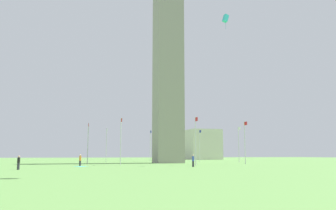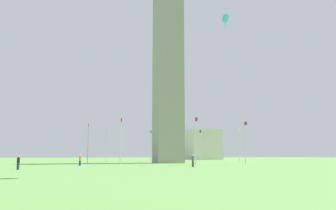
{
  "view_description": "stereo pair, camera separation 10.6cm",
  "coord_description": "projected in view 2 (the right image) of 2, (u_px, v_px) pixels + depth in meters",
  "views": [
    {
      "loc": [
        69.0,
        -19.81,
        1.77
      ],
      "look_at": [
        0.0,
        0.0,
        12.18
      ],
      "focal_mm": 36.48,
      "sensor_mm": 36.0,
      "label": 1
    },
    {
      "loc": [
        69.03,
        -19.71,
        1.77
      ],
      "look_at": [
        0.0,
        0.0,
        12.18
      ],
      "focal_mm": 36.48,
      "sensor_mm": 36.0,
      "label": 2
    }
  ],
  "objects": [
    {
      "name": "flagpole_sw",
      "position": [
        107.0,
        143.0,
        79.24
      ],
      "size": [
        1.12,
        0.14,
        7.93
      ],
      "color": "silver",
      "rests_on": "ground"
    },
    {
      "name": "flagpole_n",
      "position": [
        196.0,
        138.0,
        55.77
      ],
      "size": [
        1.12,
        0.14,
        7.93
      ],
      "color": "silver",
      "rests_on": "ground"
    },
    {
      "name": "flagpole_ne",
      "position": [
        245.0,
        140.0,
        63.48
      ],
      "size": [
        1.12,
        0.14,
        7.93
      ],
      "color": "silver",
      "rests_on": "ground"
    },
    {
      "name": "person_blue_shirt",
      "position": [
        193.0,
        161.0,
        48.46
      ],
      "size": [
        0.32,
        0.32,
        1.76
      ],
      "rotation": [
        0.0,
        0.0,
        3.02
      ],
      "color": "#2D2D38",
      "rests_on": "ground"
    },
    {
      "name": "kite_cyan_box",
      "position": [
        225.0,
        18.0,
        60.19
      ],
      "size": [
        0.86,
        1.16,
        2.74
      ],
      "color": "#33C6D1"
    },
    {
      "name": "flagpole_nw",
      "position": [
        121.0,
        139.0,
        57.19
      ],
      "size": [
        1.12,
        0.14,
        7.93
      ],
      "color": "silver",
      "rests_on": "ground"
    },
    {
      "name": "obelisk_monument",
      "position": [
        168.0,
        45.0,
        74.45
      ],
      "size": [
        5.6,
        5.6,
        50.93
      ],
      "color": "gray",
      "rests_on": "ground"
    },
    {
      "name": "picnic_blanket_near_first_person",
      "position": [
        81.0,
        166.0,
        50.39
      ],
      "size": [
        2.27,
        2.25,
        0.01
      ],
      "primitive_type": "cube",
      "rotation": [
        0.0,
        0.0,
        2.39
      ],
      "color": "#33C6D1",
      "rests_on": "ground"
    },
    {
      "name": "distant_building",
      "position": [
        198.0,
        145.0,
        126.77
      ],
      "size": [
        19.61,
        11.01,
        10.58
      ],
      "color": "beige",
      "rests_on": "ground"
    },
    {
      "name": "flagpole_s",
      "position": [
        150.0,
        144.0,
        86.95
      ],
      "size": [
        1.12,
        0.14,
        7.93
      ],
      "color": "silver",
      "rests_on": "ground"
    },
    {
      "name": "person_orange_shirt",
      "position": [
        80.0,
        160.0,
        53.31
      ],
      "size": [
        0.32,
        0.32,
        1.79
      ],
      "rotation": [
        0.0,
        0.0,
        2.66
      ],
      "color": "#2D2D38",
      "rests_on": "ground"
    },
    {
      "name": "ground_plane",
      "position": [
        168.0,
        163.0,
        70.79
      ],
      "size": [
        260.0,
        260.0,
        0.0
      ],
      "primitive_type": "plane",
      "color": "#609347"
    },
    {
      "name": "person_black_shirt",
      "position": [
        18.0,
        163.0,
        39.68
      ],
      "size": [
        0.32,
        0.32,
        1.63
      ],
      "rotation": [
        0.0,
        0.0,
        2.31
      ],
      "color": "#2D2D38",
      "rests_on": "ground"
    },
    {
      "name": "flagpole_se",
      "position": [
        200.0,
        144.0,
        85.53
      ],
      "size": [
        1.12,
        0.14,
        7.93
      ],
      "color": "silver",
      "rests_on": "ground"
    },
    {
      "name": "flagpole_e",
      "position": [
        239.0,
        143.0,
        75.81
      ],
      "size": [
        1.12,
        0.14,
        7.93
      ],
      "color": "silver",
      "rests_on": "ground"
    },
    {
      "name": "flagpole_w",
      "position": [
        88.0,
        141.0,
        66.91
      ],
      "size": [
        1.12,
        0.14,
        7.93
      ],
      "color": "silver",
      "rests_on": "ground"
    }
  ]
}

